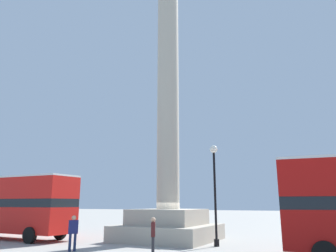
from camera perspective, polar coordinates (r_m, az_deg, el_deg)
ground_plane at (r=23.43m, az=0.00°, el=-19.33°), size 200.00×200.00×0.00m
monument_column at (r=23.69m, az=0.00°, el=-3.03°), size 6.13×6.13×23.53m
bus_a at (r=26.98m, az=-25.68°, el=-12.17°), size 10.76×3.03×4.33m
street_lamp at (r=20.45m, az=8.14°, el=-9.93°), size 0.47×0.47×5.98m
pedestrian_near_lamp at (r=18.88m, az=-16.20°, el=-17.09°), size 0.43×0.50×1.82m
pedestrian_by_plinth at (r=16.87m, az=-2.61°, el=-18.19°), size 0.37×0.50×1.78m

